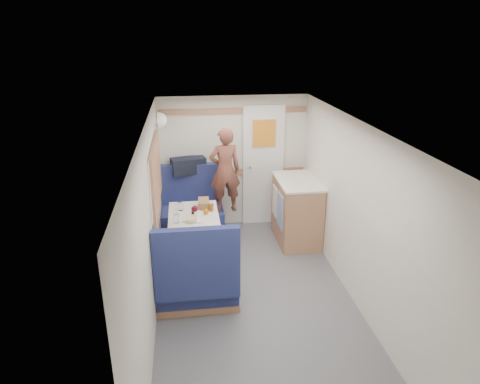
{
  "coord_description": "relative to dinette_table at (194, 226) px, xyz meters",
  "views": [
    {
      "loc": [
        -0.71,
        -3.9,
        2.88
      ],
      "look_at": [
        -0.08,
        0.9,
        1.04
      ],
      "focal_mm": 32.0,
      "sensor_mm": 36.0,
      "label": 1
    }
  ],
  "objects": [
    {
      "name": "oak_trim_high",
      "position": [
        0.65,
        1.23,
        1.21
      ],
      "size": [
        2.15,
        0.02,
        0.08
      ],
      "primitive_type": "cube",
      "color": "#9A6245",
      "rests_on": "wall_back"
    },
    {
      "name": "pepper_grinder",
      "position": [
        -0.01,
        -0.0,
        0.2
      ],
      "size": [
        0.04,
        0.04,
        0.1
      ],
      "primitive_type": "cylinder",
      "color": "black",
      "rests_on": "dinette_table"
    },
    {
      "name": "wine_glass",
      "position": [
        0.02,
        -0.11,
        0.28
      ],
      "size": [
        0.08,
        0.08,
        0.17
      ],
      "color": "white",
      "rests_on": "dinette_table"
    },
    {
      "name": "ledge",
      "position": [
        -0.0,
        1.12,
        0.31
      ],
      "size": [
        0.9,
        0.14,
        0.04
      ],
      "primitive_type": "cube",
      "color": "#9A6245",
      "rests_on": "bench_far"
    },
    {
      "name": "wall_left",
      "position": [
        -0.45,
        -1.0,
        0.43
      ],
      "size": [
        0.02,
        4.5,
        2.0
      ],
      "primitive_type": "cube",
      "color": "silver",
      "rests_on": "floor"
    },
    {
      "name": "bread_loaf",
      "position": [
        0.14,
        0.22,
        0.21
      ],
      "size": [
        0.14,
        0.26,
        0.1
      ],
      "primitive_type": "cube",
      "rotation": [
        0.0,
        0.0,
        -0.03
      ],
      "color": "brown",
      "rests_on": "dinette_table"
    },
    {
      "name": "side_window",
      "position": [
        -0.43,
        0.0,
        0.68
      ],
      "size": [
        0.04,
        1.3,
        0.72
      ],
      "primitive_type": "cube",
      "color": "#A9BB9F",
      "rests_on": "wall_left"
    },
    {
      "name": "tumbler_mid",
      "position": [
        -0.15,
        0.17,
        0.21
      ],
      "size": [
        0.07,
        0.07,
        0.11
      ],
      "primitive_type": "cylinder",
      "color": "white",
      "rests_on": "dinette_table"
    },
    {
      "name": "bench_far",
      "position": [
        -0.0,
        0.86,
        -0.27
      ],
      "size": [
        0.9,
        0.59,
        1.05
      ],
      "color": "#191D52",
      "rests_on": "floor"
    },
    {
      "name": "wall_right",
      "position": [
        1.75,
        -1.0,
        0.43
      ],
      "size": [
        0.02,
        4.5,
        2.0
      ],
      "primitive_type": "cube",
      "color": "silver",
      "rests_on": "floor"
    },
    {
      "name": "duffel_bag",
      "position": [
        -0.03,
        1.12,
        0.45
      ],
      "size": [
        0.53,
        0.35,
        0.24
      ],
      "primitive_type": "cube",
      "rotation": [
        0.0,
        0.0,
        0.25
      ],
      "color": "black",
      "rests_on": "ledge"
    },
    {
      "name": "orange_fruit",
      "position": [
        0.16,
        -0.03,
        0.21
      ],
      "size": [
        0.07,
        0.07,
        0.07
      ],
      "primitive_type": "sphere",
      "color": "orange",
      "rests_on": "tray"
    },
    {
      "name": "beer_glass",
      "position": [
        0.22,
        0.1,
        0.2
      ],
      "size": [
        0.06,
        0.06,
        0.1
      ],
      "primitive_type": "cylinder",
      "color": "brown",
      "rests_on": "dinette_table"
    },
    {
      "name": "floor",
      "position": [
        0.65,
        -1.0,
        -0.57
      ],
      "size": [
        4.5,
        4.5,
        0.0
      ],
      "primitive_type": "plane",
      "color": "#515156",
      "rests_on": "ground"
    },
    {
      "name": "tray",
      "position": [
        0.03,
        -0.07,
        0.16
      ],
      "size": [
        0.35,
        0.41,
        0.02
      ],
      "primitive_type": "cube",
      "rotation": [
        0.0,
        0.0,
        -0.3
      ],
      "color": "white",
      "rests_on": "dinette_table"
    },
    {
      "name": "rear_door",
      "position": [
        1.1,
        1.22,
        0.41
      ],
      "size": [
        0.62,
        0.12,
        1.86
      ],
      "color": "white",
      "rests_on": "wall_back"
    },
    {
      "name": "dome_light",
      "position": [
        -0.39,
        0.85,
        1.18
      ],
      "size": [
        0.2,
        0.2,
        0.2
      ],
      "primitive_type": "sphere",
      "color": "white",
      "rests_on": "wall_left"
    },
    {
      "name": "dinette_table",
      "position": [
        0.0,
        0.0,
        0.0
      ],
      "size": [
        0.62,
        0.92,
        0.72
      ],
      "color": "white",
      "rests_on": "floor"
    },
    {
      "name": "galley_counter",
      "position": [
        1.47,
        0.55,
        -0.1
      ],
      "size": [
        0.57,
        0.92,
        0.92
      ],
      "color": "#9A6245",
      "rests_on": "floor"
    },
    {
      "name": "tumbler_left",
      "position": [
        -0.21,
        -0.2,
        0.21
      ],
      "size": [
        0.07,
        0.07,
        0.11
      ],
      "primitive_type": "cylinder",
      "color": "silver",
      "rests_on": "dinette_table"
    },
    {
      "name": "salt_grinder",
      "position": [
        0.02,
        -0.13,
        0.2
      ],
      "size": [
        0.04,
        0.04,
        0.1
      ],
      "primitive_type": "cylinder",
      "color": "white",
      "rests_on": "dinette_table"
    },
    {
      "name": "oak_trim_low",
      "position": [
        0.65,
        1.23,
        0.28
      ],
      "size": [
        2.15,
        0.02,
        0.08
      ],
      "primitive_type": "cube",
      "color": "#9A6245",
      "rests_on": "wall_back"
    },
    {
      "name": "wall_back",
      "position": [
        0.65,
        1.25,
        0.43
      ],
      "size": [
        2.2,
        0.02,
        2.0
      ],
      "primitive_type": "cube",
      "color": "silver",
      "rests_on": "floor"
    },
    {
      "name": "ceiling",
      "position": [
        0.65,
        -1.0,
        1.43
      ],
      "size": [
        4.5,
        4.5,
        0.0
      ],
      "primitive_type": "plane",
      "rotation": [
        3.14,
        0.0,
        0.0
      ],
      "color": "silver",
      "rests_on": "wall_back"
    },
    {
      "name": "bench_near",
      "position": [
        -0.0,
        -0.86,
        -0.27
      ],
      "size": [
        0.9,
        0.59,
        1.05
      ],
      "color": "#191D52",
      "rests_on": "floor"
    },
    {
      "name": "cheese_block",
      "position": [
        -0.02,
        -0.22,
        0.19
      ],
      "size": [
        0.12,
        0.08,
        0.04
      ],
      "primitive_type": "cube",
      "rotation": [
        0.0,
        0.0,
        0.11
      ],
      "color": "#D3C27A",
      "rests_on": "tray"
    },
    {
      "name": "person",
      "position": [
        0.47,
        0.72,
        0.49
      ],
      "size": [
        0.47,
        0.34,
        1.21
      ],
      "primitive_type": "imported",
      "rotation": [
        0.0,
        0.0,
        3.27
      ],
      "color": "brown",
      "rests_on": "bench_far"
    }
  ]
}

